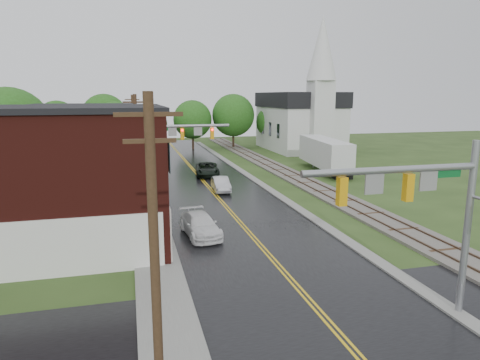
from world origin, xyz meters
name	(u,v)px	position (x,y,z in m)	size (l,w,h in m)	color
main_road	(207,185)	(0.00, 30.00, 0.00)	(10.00, 90.00, 0.02)	black
cross_road	(336,331)	(0.00, 2.00, 0.00)	(60.00, 9.00, 0.02)	black
curb_right	(246,174)	(5.40, 35.00, 0.00)	(0.80, 70.00, 0.12)	gray
sidewalk_left	(146,201)	(-6.20, 25.00, 0.00)	(2.40, 50.00, 0.12)	gray
brick_building	(40,178)	(-12.48, 15.00, 4.15)	(14.30, 10.30, 8.30)	#45140E
yellow_house	(86,164)	(-11.00, 26.00, 3.20)	(8.00, 7.00, 6.40)	tan
darkred_building	(104,160)	(-10.00, 35.00, 2.20)	(7.00, 6.00, 4.40)	#3F0F0C
church	(302,115)	(20.00, 53.74, 5.83)	(10.40, 18.40, 20.00)	silver
railroad	(283,172)	(10.00, 35.00, 0.11)	(3.20, 80.00, 0.30)	#59544C
traffic_signal_near	(424,200)	(3.47, 2.00, 4.97)	(7.34, 0.30, 7.20)	gray
traffic_signal_far	(174,140)	(-3.47, 27.00, 4.97)	(7.34, 0.43, 7.20)	gray
utility_pole_a	(154,247)	(-6.80, 0.00, 4.72)	(1.80, 0.28, 9.00)	#382616
utility_pole_b	(137,151)	(-6.80, 22.00, 4.72)	(1.80, 0.28, 9.00)	#382616
utility_pole_c	(133,129)	(-6.80, 44.00, 4.72)	(1.80, 0.28, 9.00)	#382616
tree_left_b	(11,131)	(-17.85, 31.90, 5.72)	(7.60, 7.60, 9.69)	black
tree_left_c	(70,135)	(-13.85, 39.90, 4.51)	(6.00, 6.00, 7.65)	black
tree_left_e	(117,128)	(-8.85, 45.90, 4.81)	(6.40, 6.40, 8.16)	black
suv_dark	(207,169)	(0.94, 35.04, 0.76)	(2.52, 5.46, 1.52)	black
sedan_silver	(221,184)	(0.80, 27.04, 0.67)	(1.42, 4.06, 1.34)	#B4B3B9
pickup_white	(200,225)	(-3.20, 14.61, 0.70)	(1.95, 4.81, 1.39)	white
semi_trailer	(325,153)	(14.85, 34.28, 2.30)	(4.09, 12.49, 3.87)	black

